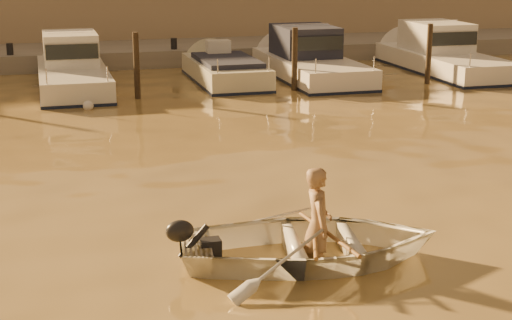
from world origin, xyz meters
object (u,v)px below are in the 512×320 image
object	(u,v)px
dinghy	(311,243)
moored_boat_2	(72,70)
moored_boat_5	(444,55)
person	(318,224)
moored_boat_4	(311,60)
moored_boat_3	(225,75)

from	to	relation	value
dinghy	moored_boat_2	xyz separation A→B (m)	(-2.63, 15.58, 0.35)
dinghy	moored_boat_5	world-z (taller)	moored_boat_5
person	moored_boat_4	xyz separation A→B (m)	(5.40, 15.60, 0.06)
dinghy	person	size ratio (longest dim) A/B	2.22
moored_boat_5	moored_boat_4	bearing A→B (deg)	180.00
moored_boat_2	moored_boat_4	xyz separation A→B (m)	(8.13, 0.00, 0.00)
dinghy	moored_boat_4	world-z (taller)	moored_boat_4
dinghy	moored_boat_5	distance (m)	18.89
person	moored_boat_2	xyz separation A→B (m)	(-2.73, 15.60, 0.06)
dinghy	moored_boat_3	xyz separation A→B (m)	(2.42, 15.58, -0.05)
person	moored_boat_5	distance (m)	18.84
dinghy	moored_boat_5	size ratio (longest dim) A/B	0.49
moored_boat_3	person	bearing A→B (deg)	-98.48
dinghy	person	bearing A→B (deg)	-90.00
moored_boat_3	moored_boat_4	distance (m)	3.10
person	moored_boat_5	xyz separation A→B (m)	(10.57, 15.60, 0.06)
moored_boat_4	moored_boat_5	bearing A→B (deg)	0.00
person	moored_boat_2	world-z (taller)	moored_boat_2
moored_boat_4	dinghy	bearing A→B (deg)	-109.44
moored_boat_4	moored_boat_5	xyz separation A→B (m)	(5.17, 0.00, 0.00)
person	moored_boat_3	world-z (taller)	person
moored_boat_2	dinghy	bearing A→B (deg)	-80.42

